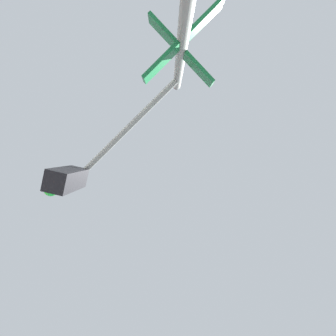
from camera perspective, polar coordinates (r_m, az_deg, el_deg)
traffic_signal_near at (r=2.47m, az=-13.35°, el=13.95°), size 2.49×1.75×5.76m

